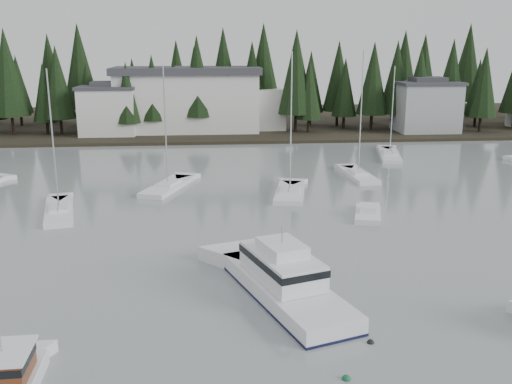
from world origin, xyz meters
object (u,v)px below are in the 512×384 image
Objects in this scene: sailboat_6 at (390,156)px; sailboat_3 at (59,213)px; cabin_cruiser_center at (285,284)px; sailboat_4 at (290,194)px; house_east_a at (426,106)px; harbor_inn at (199,100)px; runabout_1 at (368,215)px; sailboat_7 at (168,188)px; house_west at (108,109)px; sailboat_8 at (358,176)px.

sailboat_3 is at bearing 135.29° from sailboat_6.
cabin_cruiser_center is 26.77m from sailboat_3.
sailboat_4 is 25.69m from sailboat_6.
sailboat_4 reaches higher than house_east_a.
runabout_1 is at bearing -73.40° from harbor_inn.
sailboat_6 is at bearing -29.44° from sailboat_4.
sailboat_3 is 2.34× the size of runabout_1.
sailboat_4 is 1.17× the size of sailboat_6.
sailboat_7 reaches higher than cabin_cruiser_center.
sailboat_7 reaches higher than house_west.
sailboat_4 is at bearing -27.64° from cabin_cruiser_center.
sailboat_7 is at bearing 84.84° from sailboat_4.
sailboat_6 reaches higher than house_east_a.
sailboat_4 is at bearing 125.57° from sailboat_8.
house_west is at bearing 37.94° from sailboat_7.
harbor_inn is 2.17× the size of sailboat_7.
house_west is 46.60m from sailboat_6.
harbor_inn is at bearing 61.13° from sailboat_6.
sailboat_8 reaches higher than house_east_a.
house_west is 0.64× the size of sailboat_4.
sailboat_3 is at bearing 107.84° from sailboat_8.
sailboat_7 is at bearing -94.62° from harbor_inn.
sailboat_7 is (9.41, 8.60, -0.01)m from sailboat_3.
sailboat_8 reaches higher than sailboat_7.
cabin_cruiser_center is (5.67, -67.82, -4.99)m from harbor_inn.
sailboat_3 is at bearing 113.65° from sailboat_4.
sailboat_6 is at bearing -122.38° from house_east_a.
house_west is 67.84m from cabin_cruiser_center.
sailboat_7 is at bearing -60.21° from sailboat_3.
sailboat_6 reaches higher than runabout_1.
harbor_inn is 36.22m from sailboat_6.
sailboat_6 is at bearing -5.10° from runabout_1.
sailboat_4 is at bearing 51.66° from runabout_1.
house_east_a reaches higher than runabout_1.
harbor_inn reaches higher than house_west.
house_west is at bearing -9.53° from sailboat_3.
cabin_cruiser_center is at bearing -177.60° from sailboat_4.
harbor_inn is at bearing -13.73° from cabin_cruiser_center.
sailboat_4 reaches higher than sailboat_7.
house_east_a is 0.82× the size of sailboat_6.
sailboat_7 reaches higher than harbor_inn.
house_east_a is at bearing -9.86° from runabout_1.
sailboat_7 is (-29.62, -15.57, 0.01)m from sailboat_6.
house_west reaches higher than runabout_1.
sailboat_6 is 29.82m from runabout_1.
house_east_a is 1.81× the size of runabout_1.
sailboat_4 is 13.34m from sailboat_7.
house_west is at bearing 42.52° from sailboat_8.
sailboat_4 is (22.19, 4.77, 0.01)m from sailboat_3.
sailboat_3 is 33.67m from sailboat_8.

